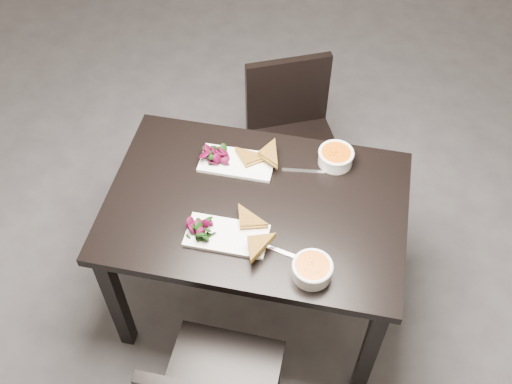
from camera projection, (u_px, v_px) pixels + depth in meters
The scene contains 13 objects.
ground at pixel (263, 228), 3.23m from camera, with size 5.00×5.00×0.00m, color #47474C.
table at pixel (256, 218), 2.47m from camera, with size 1.20×0.80×0.75m.
chair_far at pixel (292, 132), 3.02m from camera, with size 0.56×0.56×0.85m.
plate_near at pixel (227, 236), 2.28m from camera, with size 0.31×0.16×0.02m, color white.
sandwich_near at pixel (244, 230), 2.26m from camera, with size 0.16×0.12×0.05m, color olive, non-canonical shape.
salad_near at pixel (201, 227), 2.27m from camera, with size 0.10×0.09×0.04m, color black, non-canonical shape.
soup_bowl_near at pixel (312, 269), 2.15m from camera, with size 0.15×0.15×0.07m.
cutlery_near at pixel (287, 253), 2.24m from camera, with size 0.18×0.02×0.00m, color silver.
plate_far at pixel (237, 163), 2.52m from camera, with size 0.31×0.15×0.02m, color white.
sandwich_far at pixel (251, 163), 2.47m from camera, with size 0.15×0.12×0.05m, color olive, non-canonical shape.
salad_far at pixel (213, 155), 2.51m from camera, with size 0.10×0.09×0.04m, color black, non-canonical shape.
soup_bowl_far at pixel (336, 156), 2.50m from camera, with size 0.15×0.15×0.07m.
cutlery_far at pixel (303, 171), 2.50m from camera, with size 0.18×0.02×0.00m, color silver.
Camera 1 is at (0.35, -1.86, 2.63)m, focal length 42.03 mm.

